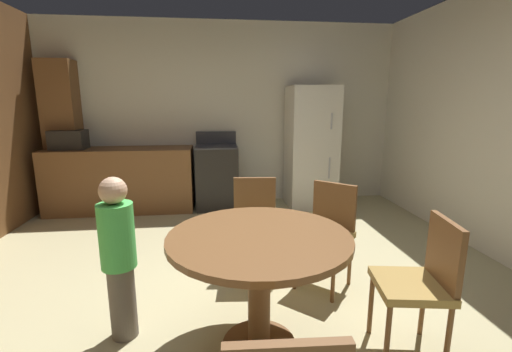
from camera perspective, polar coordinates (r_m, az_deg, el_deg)
The scene contains 12 objects.
ground_plane at distance 2.76m, azimuth -3.28°, elevation -21.79°, with size 14.00×14.00×0.00m, color tan.
wall_back at distance 5.40m, azimuth -5.50°, elevation 10.07°, with size 5.53×0.12×2.70m, color silver.
kitchen_counter at distance 5.29m, azimuth -21.25°, elevation -0.59°, with size 2.00×0.60×0.90m, color brown.
pantry_column at distance 5.62m, azimuth -29.04°, elevation 5.63°, with size 0.44×0.36×2.10m, color brown.
oven_range at distance 5.12m, azimuth -6.44°, elevation -0.04°, with size 0.60×0.60×1.10m.
refrigerator at distance 5.19m, azimuth 9.04°, elevation 4.68°, with size 0.68×0.68×1.76m.
microwave at distance 5.41m, azimuth -28.48°, elevation 5.27°, with size 0.44×0.32×0.26m, color black.
dining_table at distance 2.16m, azimuth 0.53°, elevation -13.68°, with size 1.11×1.11×0.76m.
chair_north at distance 3.11m, azimuth -0.16°, elevation -7.37°, with size 0.43×0.43×0.87m.
chair_east at distance 2.39m, azimuth 25.68°, elevation -14.90°, with size 0.46×0.46×0.87m.
chair_northeast at distance 2.99m, azimuth 11.71°, elevation -8.43°, with size 0.57×0.57×0.87m.
person_child at distance 2.43m, azimuth -21.69°, elevation -12.01°, with size 0.27×0.27×1.09m.
Camera 1 is at (-0.12, -2.29, 1.54)m, focal length 24.28 mm.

